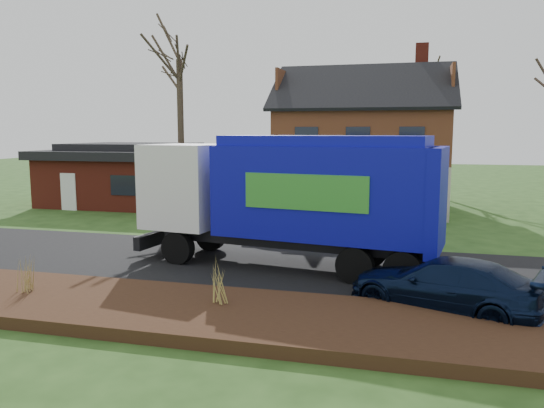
# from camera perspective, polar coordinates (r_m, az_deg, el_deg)

# --- Properties ---
(ground) EXTENTS (120.00, 120.00, 0.00)m
(ground) POSITION_cam_1_polar(r_m,az_deg,el_deg) (17.71, -0.75, -6.61)
(ground) COLOR #254517
(ground) RESTS_ON ground
(road) EXTENTS (80.00, 7.00, 0.02)m
(road) POSITION_cam_1_polar(r_m,az_deg,el_deg) (17.71, -0.75, -6.58)
(road) COLOR black
(road) RESTS_ON ground
(mulch_verge) EXTENTS (80.00, 3.50, 0.30)m
(mulch_verge) POSITION_cam_1_polar(r_m,az_deg,el_deg) (12.85, -7.13, -11.61)
(mulch_verge) COLOR black
(mulch_verge) RESTS_ON ground
(main_house) EXTENTS (12.95, 8.95, 9.26)m
(main_house) POSITION_cam_1_polar(r_m,az_deg,el_deg) (30.61, 8.91, 6.99)
(main_house) COLOR beige
(main_house) RESTS_ON ground
(ranch_house) EXTENTS (9.80, 8.20, 3.70)m
(ranch_house) POSITION_cam_1_polar(r_m,az_deg,el_deg) (33.96, -14.66, 3.16)
(ranch_house) COLOR maroon
(ranch_house) RESTS_ON ground
(garbage_truck) EXTENTS (10.28, 4.07, 4.29)m
(garbage_truck) POSITION_cam_1_polar(r_m,az_deg,el_deg) (17.10, 2.17, 1.29)
(garbage_truck) COLOR black
(garbage_truck) RESTS_ON ground
(silver_sedan) EXTENTS (4.87, 2.56, 1.53)m
(silver_sedan) POSITION_cam_1_polar(r_m,az_deg,el_deg) (22.47, 2.56, -1.54)
(silver_sedan) COLOR #ADAEB5
(silver_sedan) RESTS_ON ground
(navy_wagon) EXTENTS (5.03, 3.39, 1.35)m
(navy_wagon) POSITION_cam_1_polar(r_m,az_deg,el_deg) (13.78, 18.02, -8.30)
(navy_wagon) COLOR black
(navy_wagon) RESTS_ON ground
(tree_front_west) EXTENTS (3.86, 3.86, 11.47)m
(tree_front_west) POSITION_cam_1_polar(r_m,az_deg,el_deg) (30.04, -10.01, 17.34)
(tree_front_west) COLOR #413427
(tree_front_west) RESTS_ON ground
(tree_back) EXTENTS (3.20, 3.20, 10.12)m
(tree_back) POSITION_cam_1_polar(r_m,az_deg,el_deg) (40.13, 16.26, 13.26)
(tree_back) COLOR #3D3024
(tree_back) RESTS_ON ground
(grass_clump_west) EXTENTS (0.35, 0.29, 0.93)m
(grass_clump_west) POSITION_cam_1_polar(r_m,az_deg,el_deg) (15.15, -24.84, -6.85)
(grass_clump_west) COLOR #9C8344
(grass_clump_west) RESTS_ON mulch_verge
(grass_clump_mid) EXTENTS (0.38, 0.31, 1.06)m
(grass_clump_mid) POSITION_cam_1_polar(r_m,az_deg,el_deg) (12.98, -5.56, -8.23)
(grass_clump_mid) COLOR #AA994B
(grass_clump_mid) RESTS_ON mulch_verge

